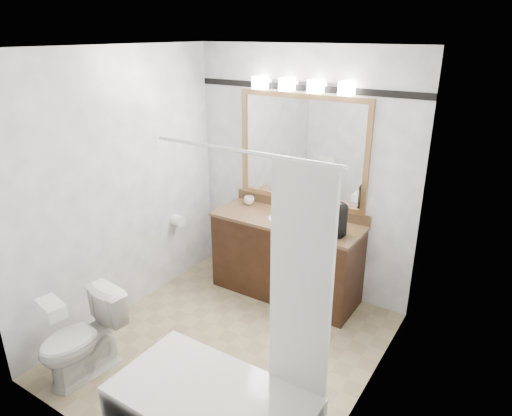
% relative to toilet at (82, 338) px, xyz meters
% --- Properties ---
extents(room, '(2.42, 2.62, 2.52)m').
position_rel_toilet_xyz_m(room, '(0.76, 0.92, 0.91)').
color(room, gray).
rests_on(room, ground).
extents(vanity, '(1.53, 0.58, 0.97)m').
position_rel_toilet_xyz_m(vanity, '(0.76, 1.94, 0.10)').
color(vanity, black).
rests_on(vanity, ground).
extents(mirror, '(1.40, 0.04, 1.10)m').
position_rel_toilet_xyz_m(mirror, '(0.76, 2.20, 1.16)').
color(mirror, '#A27849').
rests_on(mirror, room).
extents(vanity_light_bar, '(1.02, 0.14, 0.12)m').
position_rel_toilet_xyz_m(vanity_light_bar, '(0.76, 2.15, 1.79)').
color(vanity_light_bar, silver).
rests_on(vanity_light_bar, room).
extents(accent_stripe, '(2.40, 0.01, 0.06)m').
position_rel_toilet_xyz_m(accent_stripe, '(0.76, 2.21, 1.76)').
color(accent_stripe, black).
rests_on(accent_stripe, room).
extents(bathtub, '(1.30, 0.75, 1.96)m').
position_rel_toilet_xyz_m(bathtub, '(1.31, 0.02, -0.06)').
color(bathtub, white).
rests_on(bathtub, ground).
extents(tp_roll, '(0.11, 0.12, 0.12)m').
position_rel_toilet_xyz_m(tp_roll, '(-0.38, 1.58, 0.36)').
color(tp_roll, white).
rests_on(tp_roll, room).
extents(toilet, '(0.45, 0.71, 0.68)m').
position_rel_toilet_xyz_m(toilet, '(0.00, 0.00, 0.00)').
color(toilet, white).
rests_on(toilet, ground).
extents(tissue_box, '(0.27, 0.18, 0.10)m').
position_rel_toilet_xyz_m(tissue_box, '(0.00, -0.20, 0.39)').
color(tissue_box, white).
rests_on(tissue_box, toilet).
extents(coffee_maker, '(0.18, 0.21, 0.32)m').
position_rel_toilet_xyz_m(coffee_maker, '(1.34, 1.87, 0.67)').
color(coffee_maker, black).
rests_on(coffee_maker, vanity).
extents(cup_left, '(0.13, 0.13, 0.09)m').
position_rel_toilet_xyz_m(cup_left, '(0.21, 2.08, 0.55)').
color(cup_left, white).
rests_on(cup_left, vanity).
extents(soap_bottle_a, '(0.06, 0.07, 0.12)m').
position_rel_toilet_xyz_m(soap_bottle_a, '(0.61, 2.14, 0.57)').
color(soap_bottle_a, white).
rests_on(soap_bottle_a, vanity).
extents(soap_bottle_b, '(0.09, 0.09, 0.09)m').
position_rel_toilet_xyz_m(soap_bottle_b, '(0.99, 2.13, 0.55)').
color(soap_bottle_b, white).
rests_on(soap_bottle_b, vanity).
extents(soap_bar, '(0.10, 0.08, 0.03)m').
position_rel_toilet_xyz_m(soap_bar, '(0.86, 2.05, 0.52)').
color(soap_bar, beige).
rests_on(soap_bar, vanity).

